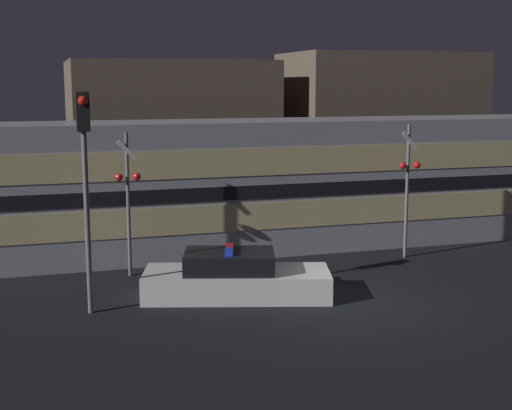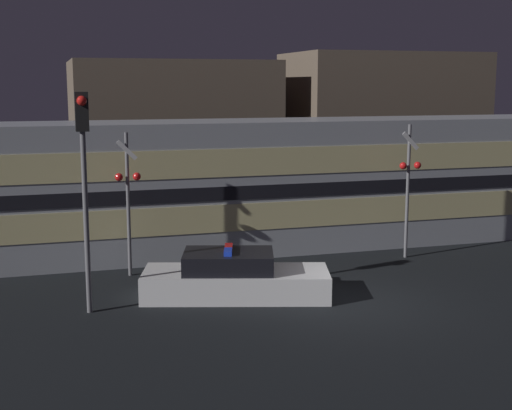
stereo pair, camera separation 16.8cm
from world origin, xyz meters
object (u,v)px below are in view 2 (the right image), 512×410
object	(u,v)px
train	(272,184)
police_car	(234,278)
traffic_light_corner	(84,159)
crossing_signal_near	(409,182)

from	to	relation	value
train	police_car	world-z (taller)	train
police_car	traffic_light_corner	world-z (taller)	traffic_light_corner
train	traffic_light_corner	bearing A→B (deg)	-139.52
police_car	train	bearing A→B (deg)	78.85
train	crossing_signal_near	xyz separation A→B (m)	(3.61, -2.68, 0.29)
police_car	crossing_signal_near	bearing A→B (deg)	37.96
train	traffic_light_corner	distance (m)	8.49
train	crossing_signal_near	size ratio (longest dim) A/B	5.45
train	traffic_light_corner	world-z (taller)	traffic_light_corner
train	traffic_light_corner	xyz separation A→B (m)	(-6.35, -5.42, 1.57)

